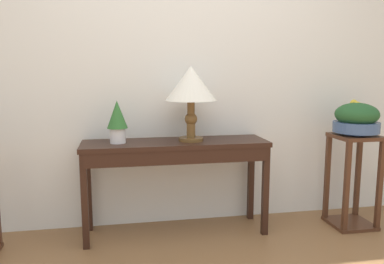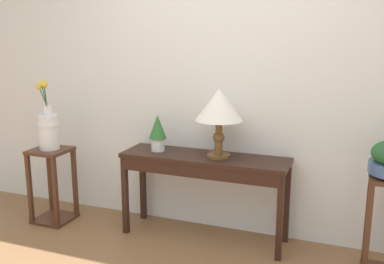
% 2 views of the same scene
% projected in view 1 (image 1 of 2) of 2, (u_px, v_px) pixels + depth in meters
% --- Properties ---
extents(back_wall_with_art, '(9.00, 0.10, 2.80)m').
position_uv_depth(back_wall_with_art, '(183.00, 51.00, 3.09)').
color(back_wall_with_art, silver).
rests_on(back_wall_with_art, ground).
extents(console_table, '(1.38, 0.39, 0.72)m').
position_uv_depth(console_table, '(176.00, 155.00, 2.88)').
color(console_table, black).
rests_on(console_table, ground).
extents(table_lamp, '(0.38, 0.38, 0.56)m').
position_uv_depth(table_lamp, '(191.00, 86.00, 2.85)').
color(table_lamp, brown).
rests_on(table_lamp, console_table).
extents(potted_plant_on_console, '(0.15, 0.15, 0.31)m').
position_uv_depth(potted_plant_on_console, '(117.00, 120.00, 2.79)').
color(potted_plant_on_console, silver).
rests_on(potted_plant_on_console, console_table).
extents(pedestal_stand_right, '(0.33, 0.33, 0.75)m').
position_uv_depth(pedestal_stand_right, '(352.00, 181.00, 3.09)').
color(pedestal_stand_right, '#472819').
rests_on(pedestal_stand_right, ground).
extents(planter_bowl_wide_right, '(0.35, 0.35, 0.27)m').
position_uv_depth(planter_bowl_wide_right, '(357.00, 119.00, 3.01)').
color(planter_bowl_wide_right, '#3D5684').
rests_on(planter_bowl_wide_right, pedestal_stand_right).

